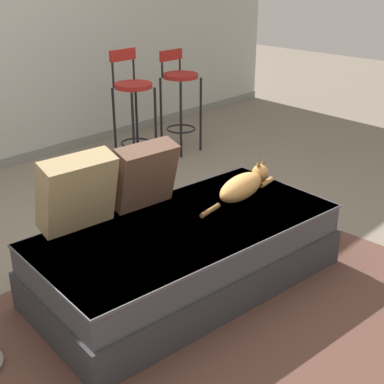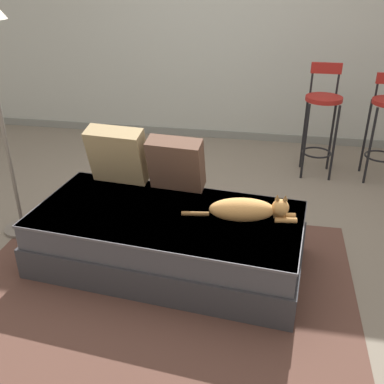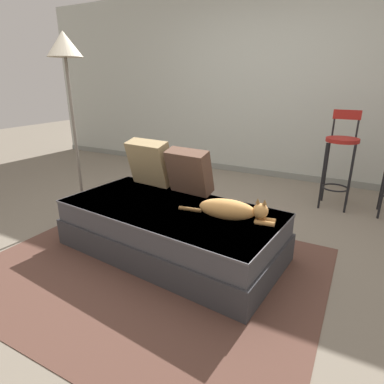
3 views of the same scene
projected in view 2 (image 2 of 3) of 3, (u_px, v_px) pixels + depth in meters
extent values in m
plane|color=slate|center=(180.00, 233.00, 3.52)|extent=(16.00, 16.00, 0.00)
cube|color=#B7BCB2|center=(221.00, 23.00, 4.90)|extent=(8.00, 0.10, 2.60)
cube|color=gray|center=(217.00, 134.00, 5.42)|extent=(8.00, 0.02, 0.09)
cube|color=brown|center=(158.00, 289.00, 2.90)|extent=(2.50, 1.99, 0.01)
cube|color=#353539|center=(168.00, 249.00, 3.12)|extent=(1.88, 1.07, 0.23)
cube|color=#47474C|center=(167.00, 224.00, 3.02)|extent=(1.84, 1.02, 0.18)
cube|color=#525257|center=(167.00, 214.00, 2.99)|extent=(1.85, 1.03, 0.02)
cube|color=tan|center=(118.00, 155.00, 3.30)|extent=(0.44, 0.29, 0.44)
cube|color=brown|center=(176.00, 164.00, 3.19)|extent=(0.41, 0.27, 0.41)
ellipsoid|color=tan|center=(242.00, 210.00, 2.87)|extent=(0.44, 0.23, 0.15)
sphere|color=tan|center=(280.00, 207.00, 2.85)|extent=(0.11, 0.11, 0.11)
cone|color=brown|center=(277.00, 197.00, 2.82)|extent=(0.03, 0.03, 0.04)
cone|color=brown|center=(285.00, 198.00, 2.81)|extent=(0.03, 0.03, 0.04)
cylinder|color=tan|center=(286.00, 220.00, 2.86)|extent=(0.14, 0.05, 0.04)
cylinder|color=tan|center=(284.00, 215.00, 2.91)|extent=(0.14, 0.05, 0.04)
cylinder|color=brown|center=(195.00, 214.00, 2.93)|extent=(0.18, 0.05, 0.03)
cylinder|color=black|center=(305.00, 142.00, 4.25)|extent=(0.02, 0.02, 0.74)
cylinder|color=black|center=(334.00, 144.00, 4.21)|extent=(0.02, 0.02, 0.74)
cylinder|color=black|center=(304.00, 133.00, 4.49)|extent=(0.02, 0.02, 0.74)
cylinder|color=black|center=(332.00, 135.00, 4.44)|extent=(0.02, 0.02, 0.74)
torus|color=black|center=(317.00, 152.00, 4.41)|extent=(0.29, 0.29, 0.02)
cylinder|color=maroon|center=(324.00, 99.00, 4.17)|extent=(0.34, 0.34, 0.04)
cylinder|color=black|center=(312.00, 82.00, 4.25)|extent=(0.02, 0.02, 0.27)
cylinder|color=black|center=(338.00, 83.00, 4.21)|extent=(0.02, 0.02, 0.27)
cube|color=maroon|center=(327.00, 68.00, 4.17)|extent=(0.28, 0.03, 0.10)
cylinder|color=black|center=(370.00, 147.00, 4.15)|extent=(0.02, 0.02, 0.74)
cylinder|color=black|center=(365.00, 136.00, 4.40)|extent=(0.02, 0.02, 0.74)
torus|color=black|center=(380.00, 156.00, 4.32)|extent=(0.30, 0.30, 0.02)
cylinder|color=black|center=(377.00, 89.00, 4.17)|extent=(0.02, 0.02, 0.20)
cylinder|color=slate|center=(23.00, 228.00, 3.56)|extent=(0.28, 0.28, 0.02)
cylinder|color=slate|center=(5.00, 136.00, 3.21)|extent=(0.03, 0.03, 1.57)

